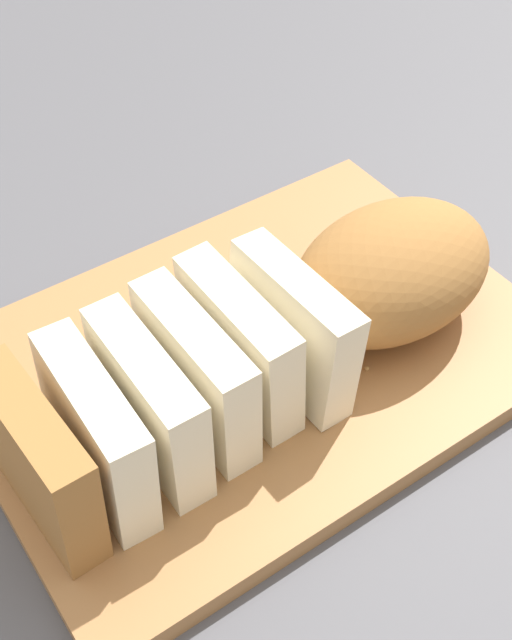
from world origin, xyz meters
The scene contains 7 objects.
ground_plane centered at (0.00, 0.00, 0.00)m, with size 3.00×3.00×0.00m, color #4C4C51.
cutting_board centered at (0.00, 0.00, 0.01)m, with size 0.42×0.29×0.02m, color #9E6B3D.
bread_loaf centered at (-0.01, 0.03, 0.06)m, with size 0.38×0.13×0.09m.
bread_knife centered at (-0.01, -0.05, 0.03)m, with size 0.25×0.07×0.02m.
crumb_near_knife centered at (-0.05, 0.07, 0.02)m, with size 0.00×0.00×0.00m, color tan.
crumb_near_loaf centered at (-0.01, 0.02, 0.02)m, with size 0.00×0.00×0.00m, color tan.
crumb_stray_left centered at (-0.06, -0.05, 0.02)m, with size 0.01×0.01×0.01m, color tan.
Camera 1 is at (0.25, 0.33, 0.48)m, focal length 46.97 mm.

